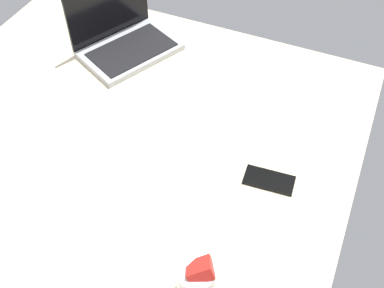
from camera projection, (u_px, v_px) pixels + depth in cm
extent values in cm
cube|color=beige|center=(80.00, 216.00, 134.83)|extent=(180.00, 140.00, 18.00)
cube|color=#B7BABC|center=(130.00, 50.00, 169.58)|extent=(39.75, 35.16, 2.00)
cube|color=black|center=(132.00, 49.00, 167.93)|extent=(33.52, 28.01, 0.40)
cube|color=black|center=(108.00, 9.00, 166.48)|extent=(30.08, 15.40, 21.00)
cylinder|color=silver|center=(196.00, 282.00, 106.30)|extent=(9.00, 9.00, 11.00)
cube|color=yellow|center=(196.00, 283.00, 107.80)|extent=(6.13, 5.86, 6.38)
cube|color=yellow|center=(197.00, 279.00, 104.66)|extent=(6.33, 6.09, 4.63)
cube|color=red|center=(200.00, 270.00, 102.34)|extent=(7.83, 7.86, 6.57)
cube|color=black|center=(269.00, 180.00, 131.63)|extent=(7.99, 14.54, 0.80)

